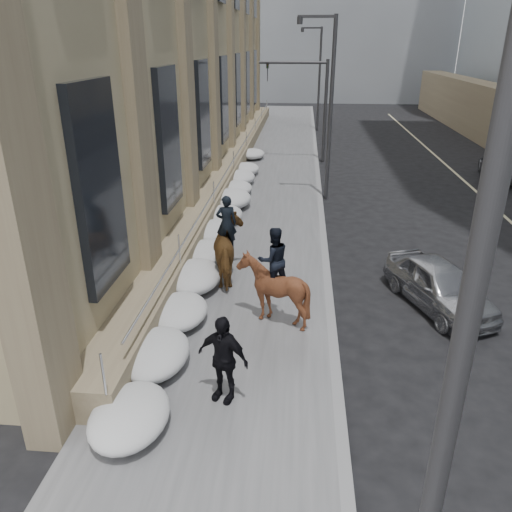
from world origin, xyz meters
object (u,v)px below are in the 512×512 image
at_px(car_silver, 439,285).
at_px(car_grey, 499,167).
at_px(mounted_horse_right, 273,284).
at_px(mounted_horse_left, 231,248).
at_px(pedestrian, 223,359).

xyz_separation_m(car_silver, car_grey, (6.74, 14.98, -0.00)).
distance_m(mounted_horse_right, car_silver, 4.83).
xyz_separation_m(mounted_horse_left, pedestrian, (0.62, -5.65, -0.07)).
bearing_deg(mounted_horse_right, car_grey, -149.22).
height_order(mounted_horse_left, car_silver, mounted_horse_left).
xyz_separation_m(pedestrian, car_grey, (12.15, 19.61, -0.41)).
bearing_deg(pedestrian, mounted_horse_right, 96.72).
xyz_separation_m(mounted_horse_right, pedestrian, (-0.81, -3.24, -0.10)).
height_order(car_silver, car_grey, car_silver).
distance_m(mounted_horse_right, pedestrian, 3.34).
distance_m(car_silver, car_grey, 16.43).
relative_size(car_silver, car_grey, 0.85).
xyz_separation_m(pedestrian, car_silver, (5.41, 4.63, -0.41)).
bearing_deg(car_silver, car_grey, 45.10).
relative_size(pedestrian, car_silver, 0.49).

